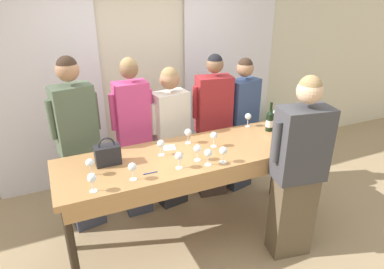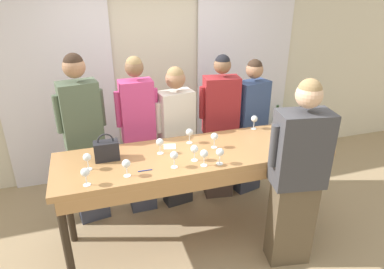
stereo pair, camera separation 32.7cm
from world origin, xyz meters
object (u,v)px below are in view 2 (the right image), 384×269
wine_glass_front_right (220,153)px  guest_pink_top (139,135)px  wine_glass_back_right (160,143)px  wine_glass_back_mid (204,154)px  wine_glass_front_left (87,158)px  wine_glass_center_right (214,137)px  guest_navy_coat (250,126)px  wine_glass_by_bottle (85,173)px  wine_bottle (276,124)px  wine_glass_back_left (189,133)px  guest_olive_jacket (84,140)px  wine_glass_center_mid (174,156)px  guest_cream_sweater (176,136)px  wine_glass_near_host (254,119)px  handbag (107,150)px  wine_glass_center_left (194,149)px  potted_plant (290,133)px  wine_glass_by_handbag (284,116)px  tasting_bar (195,162)px  guest_striped_shirt (220,128)px  host_pouring (297,177)px  wine_glass_front_mid (126,164)px

wine_glass_front_right → guest_pink_top: guest_pink_top is taller
wine_glass_back_right → guest_pink_top: bearing=100.4°
wine_glass_back_mid → wine_glass_front_left: bearing=166.3°
wine_glass_center_right → guest_navy_coat: size_ratio=0.09×
wine_glass_by_bottle → wine_bottle: bearing=12.5°
wine_glass_back_left → guest_olive_jacket: (-1.01, 0.46, -0.14)m
wine_glass_front_right → wine_glass_center_mid: (-0.40, 0.06, 0.00)m
wine_glass_front_right → wine_glass_by_bottle: 1.14m
wine_glass_center_mid → wine_glass_back_right: size_ratio=1.00×
wine_bottle → guest_cream_sweater: guest_cream_sweater is taller
wine_bottle → wine_glass_center_right: size_ratio=2.11×
wine_glass_near_host → wine_glass_by_bottle: 1.90m
handbag → wine_glass_center_left: 0.80m
guest_olive_jacket → potted_plant: 3.07m
guest_pink_top → potted_plant: 2.52m
wine_glass_center_left → handbag: bearing=160.9°
wine_glass_front_left → wine_glass_by_handbag: (2.14, 0.35, 0.00)m
wine_glass_front_left → wine_glass_center_mid: same height
wine_glass_center_left → wine_glass_back_left: size_ratio=1.00×
tasting_bar → guest_striped_shirt: size_ratio=1.47×
wine_glass_center_left → host_pouring: bearing=-26.9°
wine_glass_front_mid → wine_glass_center_left: (0.62, 0.09, 0.00)m
wine_glass_center_mid → guest_pink_top: guest_pink_top is taller
wine_glass_center_left → wine_glass_by_bottle: same height
tasting_bar → guest_navy_coat: 1.16m
wine_glass_center_mid → guest_navy_coat: guest_navy_coat is taller
wine_glass_front_left → potted_plant: (2.93, 1.33, -0.73)m
wine_glass_by_bottle → host_pouring: bearing=-9.1°
wine_glass_back_mid → potted_plant: bearing=38.9°
tasting_bar → wine_glass_front_left: bearing=-179.3°
wine_glass_by_bottle → wine_glass_by_handbag: 2.24m
wine_glass_back_left → wine_glass_back_mid: same height
wine_glass_near_host → guest_olive_jacket: 1.83m
wine_glass_back_mid → host_pouring: bearing=-21.3°
wine_glass_center_left → guest_striped_shirt: (0.59, 0.82, -0.21)m
wine_glass_front_left → guest_navy_coat: bearing=20.2°
handbag → guest_striped_shirt: (1.34, 0.56, -0.19)m
wine_glass_center_mid → wine_glass_by_bottle: size_ratio=1.00×
wine_glass_center_left → wine_glass_back_right: 0.35m
wine_glass_back_right → guest_navy_coat: guest_navy_coat is taller
wine_glass_front_mid → potted_plant: bearing=30.5°
wine_glass_center_right → wine_glass_center_mid: bearing=-151.3°
wine_glass_center_left → guest_navy_coat: bearing=40.0°
wine_glass_center_mid → wine_glass_by_handbag: size_ratio=1.00×
guest_pink_top → guest_cream_sweater: size_ratio=1.08×
wine_glass_by_bottle → host_pouring: 1.80m
tasting_bar → wine_glass_back_left: wine_glass_back_left is taller
potted_plant → wine_bottle: bearing=-130.9°
guest_cream_sweater → wine_glass_center_right: bearing=-70.8°
wine_glass_front_mid → wine_glass_back_mid: size_ratio=1.00×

